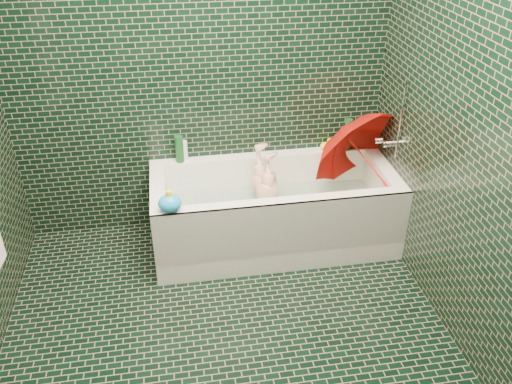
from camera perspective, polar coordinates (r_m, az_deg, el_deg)
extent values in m
plane|color=black|center=(3.23, -2.68, -16.61)|extent=(2.80, 2.80, 0.00)
plane|color=black|center=(3.74, -5.98, 13.37)|extent=(2.80, 0.00, 2.80)
plane|color=black|center=(2.87, 23.45, 5.16)|extent=(0.00, 2.80, 2.80)
cube|color=white|center=(3.99, 1.84, -4.21)|extent=(1.70, 0.75, 0.15)
cube|color=white|center=(4.11, 1.03, 1.52)|extent=(1.70, 0.10, 0.40)
cube|color=white|center=(3.57, 2.93, -3.61)|extent=(1.70, 0.10, 0.40)
cube|color=white|center=(4.05, 13.08, 0.17)|extent=(0.10, 0.55, 0.40)
cube|color=white|center=(3.78, -10.08, -1.93)|extent=(0.10, 0.55, 0.40)
cube|color=white|center=(3.58, 3.04, -4.95)|extent=(1.70, 0.02, 0.55)
cube|color=green|center=(3.94, 1.86, -3.25)|extent=(1.35, 0.47, 0.01)
cube|color=silver|center=(3.86, 1.90, -1.49)|extent=(1.48, 0.53, 0.00)
cylinder|color=silver|center=(3.88, 14.15, 5.00)|extent=(0.14, 0.05, 0.05)
cylinder|color=silver|center=(3.90, 12.74, 5.33)|extent=(0.05, 0.04, 0.04)
cylinder|color=silver|center=(3.71, 15.02, 7.35)|extent=(0.01, 0.01, 0.55)
imported|color=#E3A38E|center=(3.89, 1.28, -1.02)|extent=(0.90, 0.47, 0.25)
imported|color=red|center=(3.86, 11.49, 3.35)|extent=(0.92, 1.06, 0.99)
imported|color=white|center=(4.20, 11.19, 4.72)|extent=(0.12, 0.13, 0.25)
imported|color=#491F75|center=(4.16, 10.59, 4.52)|extent=(0.09, 0.09, 0.20)
imported|color=#14461F|center=(4.14, 9.90, 4.42)|extent=(0.18, 0.18, 0.18)
cylinder|color=#14461F|center=(4.13, 9.67, 6.11)|extent=(0.07, 0.07, 0.22)
cylinder|color=silver|center=(4.16, 11.63, 5.72)|extent=(0.06, 0.06, 0.18)
cylinder|color=#14461F|center=(3.90, -8.07, 4.49)|extent=(0.07, 0.07, 0.20)
cylinder|color=white|center=(3.94, -7.59, 4.36)|extent=(0.07, 0.07, 0.15)
ellipsoid|color=yellow|center=(4.09, 7.32, 4.83)|extent=(0.09, 0.08, 0.06)
sphere|color=yellow|center=(4.09, 7.76, 5.36)|extent=(0.04, 0.04, 0.04)
cone|color=orange|center=(4.10, 8.03, 5.37)|extent=(0.02, 0.02, 0.02)
ellipsoid|color=#1A8CEA|center=(3.35, -9.05, -1.18)|extent=(0.16, 0.14, 0.11)
cylinder|color=yellow|center=(3.32, -9.15, -0.21)|extent=(0.04, 0.04, 0.04)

